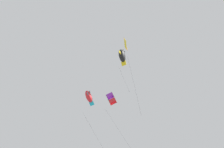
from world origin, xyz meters
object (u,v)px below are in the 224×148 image
Objects in this scene: kite_fish_highest at (122,56)px; kite_diamond_near_left at (126,45)px; kite_box_mid_left at (111,99)px; kite_fish_upper_right at (89,97)px.

kite_fish_highest is 0.58× the size of kite_diamond_near_left.
kite_box_mid_left is 0.77× the size of kite_fish_upper_right.
kite_fish_upper_right is (3.32, -1.58, -5.14)m from kite_fish_highest.
kite_diamond_near_left is (1.51, 5.45, 4.09)m from kite_box_mid_left.
kite_box_mid_left reaches higher than kite_fish_upper_right.
kite_fish_highest is 0.60× the size of kite_fish_upper_right.
kite_fish_highest is 6.32m from kite_fish_upper_right.
kite_fish_upper_right is (3.54, 1.14, -0.81)m from kite_box_mid_left.
kite_diamond_near_left is at bearing 59.93° from kite_fish_upper_right.
kite_box_mid_left is at bearing -130.58° from kite_fish_highest.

